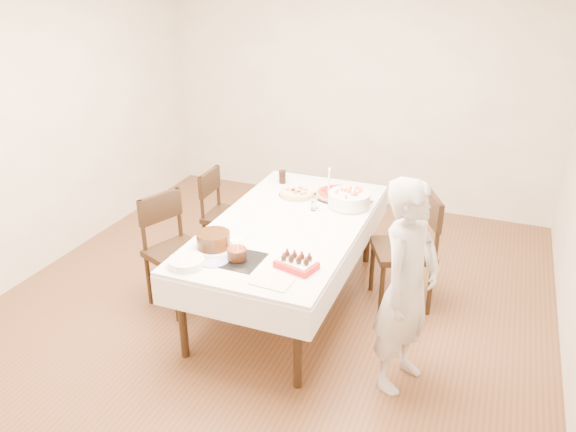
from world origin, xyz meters
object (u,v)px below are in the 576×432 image
(person, at_px, (407,287))
(pizza_white, at_px, (297,194))
(pasta_bowl, at_px, (349,199))
(birthday_cake, at_px, (237,249))
(chair_right_savory, at_px, (403,250))
(pizza_pepperoni, at_px, (337,194))
(cola_glass, at_px, (282,177))
(strawberry_box, at_px, (296,263))
(layer_cake, at_px, (214,240))
(dining_table, at_px, (288,263))
(taper_candle, at_px, (329,183))
(chair_left_savory, at_px, (229,216))
(chair_left_dessert, at_px, (179,253))

(person, bearing_deg, pizza_white, 64.25)
(pasta_bowl, height_order, birthday_cake, birthday_cake)
(chair_right_savory, xyz_separation_m, pizza_white, (-1.00, 0.19, 0.28))
(pizza_pepperoni, relative_size, cola_glass, 3.44)
(chair_right_savory, relative_size, strawberry_box, 3.67)
(layer_cake, bearing_deg, cola_glass, 91.05)
(person, relative_size, pasta_bowl, 4.16)
(pizza_pepperoni, distance_m, pasta_bowl, 0.24)
(pizza_white, bearing_deg, birthday_cake, -88.97)
(person, xyz_separation_m, birthday_cake, (-1.17, -0.09, 0.09))
(birthday_cake, bearing_deg, pizza_white, 91.03)
(pizza_white, height_order, strawberry_box, strawberry_box)
(dining_table, distance_m, pizza_pepperoni, 0.80)
(birthday_cake, bearing_deg, strawberry_box, 6.76)
(taper_candle, bearing_deg, chair_left_savory, -176.94)
(person, distance_m, taper_candle, 1.51)
(chair_left_savory, xyz_separation_m, chair_left_dessert, (-0.02, -0.87, 0.03))
(pasta_bowl, relative_size, birthday_cake, 2.51)
(chair_left_savory, distance_m, layer_cake, 1.29)
(dining_table, distance_m, birthday_cake, 0.85)
(chair_left_savory, xyz_separation_m, cola_glass, (0.45, 0.25, 0.37))
(layer_cake, xyz_separation_m, strawberry_box, (0.66, -0.05, -0.03))
(chair_left_savory, xyz_separation_m, layer_cake, (0.47, -1.14, 0.37))
(dining_table, distance_m, strawberry_box, 0.83)
(chair_left_dessert, height_order, pasta_bowl, chair_left_dessert)
(chair_right_savory, bearing_deg, pizza_white, 144.34)
(pasta_bowl, distance_m, cola_glass, 0.79)
(chair_right_savory, relative_size, layer_cake, 3.18)
(taper_candle, relative_size, cola_glass, 2.45)
(pizza_pepperoni, bearing_deg, chair_right_savory, -25.63)
(person, bearing_deg, layer_cake, 107.91)
(chair_right_savory, bearing_deg, cola_glass, 135.73)
(pizza_pepperoni, distance_m, birthday_cake, 1.41)
(chair_left_dessert, distance_m, pasta_bowl, 1.49)
(cola_glass, bearing_deg, pasta_bowl, -22.18)
(dining_table, bearing_deg, birthday_cake, -98.51)
(pizza_white, relative_size, strawberry_box, 1.22)
(person, bearing_deg, taper_candle, 55.66)
(dining_table, xyz_separation_m, cola_glass, (-0.37, 0.79, 0.44))
(taper_candle, bearing_deg, person, -52.67)
(pizza_white, relative_size, birthday_cake, 2.30)
(chair_right_savory, bearing_deg, person, -103.38)
(dining_table, relative_size, pizza_pepperoni, 5.14)
(dining_table, bearing_deg, pizza_pepperoni, 72.72)
(pasta_bowl, bearing_deg, pizza_pepperoni, 130.99)
(layer_cake, bearing_deg, dining_table, 60.46)
(strawberry_box, bearing_deg, chair_right_savory, 61.13)
(chair_right_savory, distance_m, pizza_pepperoni, 0.79)
(pasta_bowl, distance_m, layer_cake, 1.30)
(dining_table, height_order, pizza_white, pizza_white)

